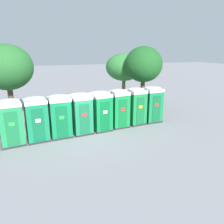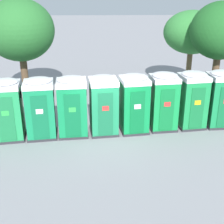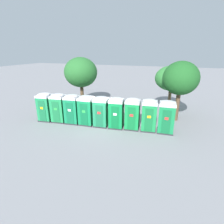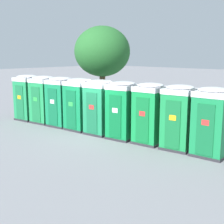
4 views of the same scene
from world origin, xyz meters
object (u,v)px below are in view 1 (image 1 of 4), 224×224
portapotty_1 (11,122)px  street_tree_2 (124,67)px  portapotty_4 (81,113)px  street_tree_0 (144,65)px  street_tree_1 (7,68)px  portapotty_7 (136,106)px  portapotty_8 (152,104)px  portapotty_5 (101,111)px  portapotty_6 (119,108)px  portapotty_3 (60,116)px  portapotty_2 (36,119)px

portapotty_1 → street_tree_2: 11.21m
portapotty_4 → street_tree_0: bearing=30.7°
street_tree_1 → street_tree_2: 9.54m
portapotty_7 → portapotty_8: size_ratio=1.00×
portapotty_5 → portapotty_6: (1.30, 0.24, 0.00)m
portapotty_8 → portapotty_3: bearing=-173.6°
portapotty_8 → portapotty_4: bearing=-173.2°
street_tree_0 → portapotty_8: bearing=-103.8°
portapotty_3 → street_tree_0: (7.26, 3.65, 2.54)m
portapotty_1 → street_tree_1: 5.42m
portapotty_3 → portapotty_7: same height
portapotty_1 → portapotty_5: same height
portapotty_1 → portapotty_4: bearing=6.0°
portapotty_3 → street_tree_2: 9.03m
portapotty_6 → portapotty_4: bearing=-171.8°
portapotty_1 → portapotty_2: same height
street_tree_0 → portapotty_6: bearing=-136.6°
portapotty_2 → portapotty_8: 7.90m
portapotty_1 → portapotty_7: size_ratio=1.00×
portapotty_5 → portapotty_4: bearing=-174.0°
portapotty_4 → portapotty_8: (5.23, 0.62, -0.00)m
portapotty_6 → street_tree_0: bearing=43.4°
street_tree_0 → portapotty_5: bearing=-143.8°
portapotty_4 → portapotty_6: (2.61, 0.38, 0.00)m
portapotty_4 → street_tree_0: (5.95, 3.54, 2.54)m
portapotty_7 → portapotty_5: bearing=-171.6°
portapotty_5 → street_tree_0: street_tree_0 is taller
portapotty_6 → portapotty_7: size_ratio=1.00×
portapotty_2 → portapotty_7: 6.59m
street_tree_0 → street_tree_1: street_tree_1 is taller
portapotty_8 → portapotty_6: bearing=-174.7°
portapotty_6 → street_tree_1: 8.35m
street_tree_2 → portapotty_8: bearing=-89.1°
street_tree_2 → portapotty_5: bearing=-124.2°
portapotty_1 → street_tree_1: size_ratio=0.47×
portapotty_3 → street_tree_1: street_tree_1 is taller
portapotty_5 → portapotty_7: bearing=8.4°
portapotty_7 → street_tree_1: bearing=154.9°
portapotty_5 → portapotty_8: size_ratio=1.00×
portapotty_4 → portapotty_8: bearing=6.8°
portapotty_7 → street_tree_0: 4.43m
portapotty_3 → portapotty_8: (6.55, 0.74, 0.00)m
street_tree_2 → portapotty_6: bearing=-115.2°
portapotty_2 → portapotty_3: same height
portapotty_3 → portapotty_1: bearing=-173.6°
portapotty_8 → street_tree_0: (0.72, 2.91, 2.54)m
portapotty_7 → street_tree_1: size_ratio=0.47×
portapotty_3 → portapotty_8: 6.59m
portapotty_5 → street_tree_0: bearing=36.2°
portapotty_8 → street_tree_1: street_tree_1 is taller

